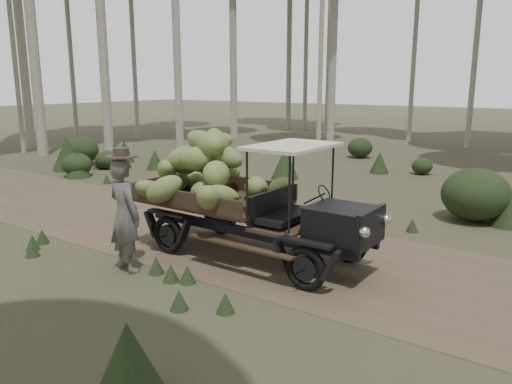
% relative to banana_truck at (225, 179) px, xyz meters
% --- Properties ---
extents(ground, '(120.00, 120.00, 0.00)m').
position_rel_banana_truck_xyz_m(ground, '(-1.37, 0.61, -1.41)').
color(ground, '#473D2B').
rests_on(ground, ground).
extents(dirt_track, '(70.00, 4.00, 0.01)m').
position_rel_banana_truck_xyz_m(dirt_track, '(-1.37, 0.61, -1.41)').
color(dirt_track, brown).
rests_on(dirt_track, ground).
extents(banana_truck, '(4.86, 2.45, 2.38)m').
position_rel_banana_truck_xyz_m(banana_truck, '(0.00, 0.00, 0.00)').
color(banana_truck, black).
rests_on(banana_truck, ground).
extents(farmer, '(0.78, 0.60, 2.11)m').
position_rel_banana_truck_xyz_m(farmer, '(-0.80, -1.71, -0.41)').
color(farmer, '#504D49').
rests_on(farmer, ground).
extents(undergrowth, '(23.24, 22.57, 1.38)m').
position_rel_banana_truck_xyz_m(undergrowth, '(-3.89, 1.51, -0.88)').
color(undergrowth, '#233319').
rests_on(undergrowth, ground).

